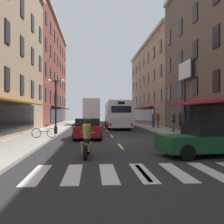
{
  "coord_description": "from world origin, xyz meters",
  "views": [
    {
      "loc": [
        -1.62,
        -18.2,
        1.9
      ],
      "look_at": [
        0.74,
        12.26,
        1.99
      ],
      "focal_mm": 41.81,
      "sensor_mm": 36.0,
      "label": 1
    }
  ],
  "objects_px": {
    "sedan_mid": "(88,128)",
    "pedestrian_mid": "(153,120)",
    "motorcycle_rider": "(87,141)",
    "sedan_near": "(213,140)",
    "pedestrian_far": "(158,120)",
    "billboard_sign": "(185,77)",
    "transit_bus": "(117,114)",
    "street_lamp_twin": "(56,103)",
    "pedestrian_near": "(173,121)",
    "bicycle_near": "(44,133)",
    "box_truck": "(91,112)"
  },
  "relations": [
    {
      "from": "box_truck",
      "to": "street_lamp_twin",
      "type": "bearing_deg",
      "value": -99.5
    },
    {
      "from": "pedestrian_near",
      "to": "bicycle_near",
      "type": "bearing_deg",
      "value": -109.65
    },
    {
      "from": "transit_bus",
      "to": "pedestrian_mid",
      "type": "bearing_deg",
      "value": -13.26
    },
    {
      "from": "pedestrian_near",
      "to": "street_lamp_twin",
      "type": "relative_size",
      "value": 0.39
    },
    {
      "from": "pedestrian_mid",
      "to": "street_lamp_twin",
      "type": "distance_m",
      "value": 13.76
    },
    {
      "from": "billboard_sign",
      "to": "motorcycle_rider",
      "type": "height_order",
      "value": "billboard_sign"
    },
    {
      "from": "motorcycle_rider",
      "to": "bicycle_near",
      "type": "height_order",
      "value": "motorcycle_rider"
    },
    {
      "from": "pedestrian_far",
      "to": "sedan_mid",
      "type": "bearing_deg",
      "value": -166.68
    },
    {
      "from": "billboard_sign",
      "to": "transit_bus",
      "type": "height_order",
      "value": "billboard_sign"
    },
    {
      "from": "transit_bus",
      "to": "motorcycle_rider",
      "type": "distance_m",
      "value": 21.15
    },
    {
      "from": "pedestrian_mid",
      "to": "street_lamp_twin",
      "type": "bearing_deg",
      "value": -138.51
    },
    {
      "from": "transit_bus",
      "to": "billboard_sign",
      "type": "bearing_deg",
      "value": -56.3
    },
    {
      "from": "sedan_mid",
      "to": "pedestrian_far",
      "type": "bearing_deg",
      "value": 53.06
    },
    {
      "from": "pedestrian_mid",
      "to": "sedan_near",
      "type": "bearing_deg",
      "value": -94.56
    },
    {
      "from": "bicycle_near",
      "to": "transit_bus",
      "type": "bearing_deg",
      "value": 64.23
    },
    {
      "from": "box_truck",
      "to": "sedan_near",
      "type": "distance_m",
      "value": 29.22
    },
    {
      "from": "bicycle_near",
      "to": "pedestrian_near",
      "type": "height_order",
      "value": "pedestrian_near"
    },
    {
      "from": "pedestrian_far",
      "to": "pedestrian_near",
      "type": "bearing_deg",
      "value": -131.38
    },
    {
      "from": "sedan_mid",
      "to": "bicycle_near",
      "type": "bearing_deg",
      "value": -171.06
    },
    {
      "from": "street_lamp_twin",
      "to": "pedestrian_far",
      "type": "bearing_deg",
      "value": 34.94
    },
    {
      "from": "transit_bus",
      "to": "pedestrian_mid",
      "type": "relative_size",
      "value": 6.24
    },
    {
      "from": "transit_bus",
      "to": "pedestrian_far",
      "type": "distance_m",
      "value": 5.17
    },
    {
      "from": "bicycle_near",
      "to": "pedestrian_mid",
      "type": "height_order",
      "value": "pedestrian_mid"
    },
    {
      "from": "billboard_sign",
      "to": "motorcycle_rider",
      "type": "distance_m",
      "value": 15.98
    },
    {
      "from": "bicycle_near",
      "to": "street_lamp_twin",
      "type": "xyz_separation_m",
      "value": [
        0.33,
        3.56,
        2.2
      ]
    },
    {
      "from": "pedestrian_near",
      "to": "motorcycle_rider",
      "type": "bearing_deg",
      "value": -75.49
    },
    {
      "from": "billboard_sign",
      "to": "pedestrian_near",
      "type": "bearing_deg",
      "value": -170.68
    },
    {
      "from": "sedan_near",
      "to": "pedestrian_far",
      "type": "bearing_deg",
      "value": 82.84
    },
    {
      "from": "billboard_sign",
      "to": "box_truck",
      "type": "relative_size",
      "value": 0.87
    },
    {
      "from": "billboard_sign",
      "to": "pedestrian_near",
      "type": "xyz_separation_m",
      "value": [
        -1.19,
        -0.2,
        -4.13
      ]
    },
    {
      "from": "pedestrian_near",
      "to": "pedestrian_far",
      "type": "distance_m",
      "value": 6.23
    },
    {
      "from": "transit_bus",
      "to": "bicycle_near",
      "type": "height_order",
      "value": "transit_bus"
    },
    {
      "from": "box_truck",
      "to": "pedestrian_near",
      "type": "xyz_separation_m",
      "value": [
        7.57,
        -16.32,
        -0.92
      ]
    },
    {
      "from": "box_truck",
      "to": "street_lamp_twin",
      "type": "height_order",
      "value": "street_lamp_twin"
    },
    {
      "from": "street_lamp_twin",
      "to": "pedestrian_near",
      "type": "bearing_deg",
      "value": 6.72
    },
    {
      "from": "motorcycle_rider",
      "to": "pedestrian_mid",
      "type": "height_order",
      "value": "pedestrian_mid"
    },
    {
      "from": "pedestrian_mid",
      "to": "pedestrian_far",
      "type": "distance_m",
      "value": 1.33
    },
    {
      "from": "box_truck",
      "to": "pedestrian_near",
      "type": "height_order",
      "value": "box_truck"
    },
    {
      "from": "pedestrian_mid",
      "to": "pedestrian_far",
      "type": "xyz_separation_m",
      "value": [
        0.22,
        -1.31,
        0.01
      ]
    },
    {
      "from": "pedestrian_near",
      "to": "pedestrian_mid",
      "type": "bearing_deg",
      "value": 136.76
    },
    {
      "from": "sedan_mid",
      "to": "motorcycle_rider",
      "type": "xyz_separation_m",
      "value": [
        0.07,
        -7.99,
        -0.05
      ]
    },
    {
      "from": "transit_bus",
      "to": "pedestrian_near",
      "type": "bearing_deg",
      "value": -62.88
    },
    {
      "from": "billboard_sign",
      "to": "pedestrian_near",
      "type": "relative_size",
      "value": 3.65
    },
    {
      "from": "billboard_sign",
      "to": "motorcycle_rider",
      "type": "relative_size",
      "value": 3.19
    },
    {
      "from": "sedan_mid",
      "to": "pedestrian_mid",
      "type": "bearing_deg",
      "value": 56.96
    },
    {
      "from": "sedan_mid",
      "to": "motorcycle_rider",
      "type": "relative_size",
      "value": 2.16
    },
    {
      "from": "street_lamp_twin",
      "to": "bicycle_near",
      "type": "bearing_deg",
      "value": -95.27
    },
    {
      "from": "sedan_mid",
      "to": "motorcycle_rider",
      "type": "distance_m",
      "value": 7.99
    },
    {
      "from": "sedan_near",
      "to": "pedestrian_near",
      "type": "height_order",
      "value": "pedestrian_near"
    },
    {
      "from": "box_truck",
      "to": "pedestrian_mid",
      "type": "distance_m",
      "value": 11.61
    }
  ]
}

